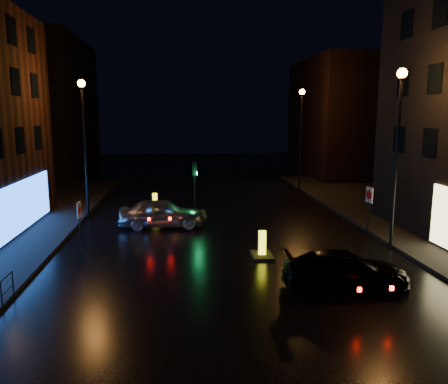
{
  "coord_description": "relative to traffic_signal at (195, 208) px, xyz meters",
  "views": [
    {
      "loc": [
        -2.15,
        -13.1,
        6.32
      ],
      "look_at": [
        -0.1,
        6.69,
        2.8
      ],
      "focal_mm": 35.0,
      "sensor_mm": 36.0,
      "label": 1
    }
  ],
  "objects": [
    {
      "name": "street_lamp_lfar",
      "position": [
        -6.6,
        -0.0,
        5.06
      ],
      "size": [
        0.44,
        0.44,
        8.37
      ],
      "color": "black",
      "rests_on": "ground"
    },
    {
      "name": "bollard_far",
      "position": [
        -2.62,
        2.02,
        -0.25
      ],
      "size": [
        1.07,
        1.43,
        1.14
      ],
      "rotation": [
        0.0,
        0.0,
        0.17
      ],
      "color": "black",
      "rests_on": "ground"
    },
    {
      "name": "traffic_signal",
      "position": [
        0.0,
        0.0,
        0.0
      ],
      "size": [
        1.4,
        2.4,
        3.45
      ],
      "color": "black",
      "rests_on": "ground"
    },
    {
      "name": "road_sign_left",
      "position": [
        -5.64,
        -6.65,
        1.26
      ],
      "size": [
        0.1,
        0.57,
        2.35
      ],
      "rotation": [
        0.0,
        0.0,
        -0.06
      ],
      "color": "black",
      "rests_on": "ground"
    },
    {
      "name": "road_sign_right",
      "position": [
        9.1,
        -5.2,
        1.41
      ],
      "size": [
        0.14,
        0.62,
        2.55
      ],
      "rotation": [
        0.0,
        0.0,
        3.27
      ],
      "color": "black",
      "rests_on": "ground"
    },
    {
      "name": "silver_hatchback",
      "position": [
        -1.99,
        -2.61,
        0.31
      ],
      "size": [
        4.81,
        2.04,
        1.62
      ],
      "primitive_type": "imported",
      "rotation": [
        0.0,
        0.0,
        1.55
      ],
      "color": "#B6BABF",
      "rests_on": "ground"
    },
    {
      "name": "street_lamp_rfar",
      "position": [
        9.0,
        8.0,
        5.06
      ],
      "size": [
        0.44,
        0.44,
        8.37
      ],
      "color": "black",
      "rests_on": "ground"
    },
    {
      "name": "building_far_left",
      "position": [
        -14.8,
        21.0,
        6.5
      ],
      "size": [
        8.0,
        16.0,
        14.0
      ],
      "primitive_type": "cube",
      "color": "black",
      "rests_on": "ground"
    },
    {
      "name": "bollard_near",
      "position": [
        2.71,
        -8.45,
        -0.24
      ],
      "size": [
        0.94,
        1.39,
        1.2
      ],
      "rotation": [
        0.0,
        0.0,
        -0.02
      ],
      "color": "black",
      "rests_on": "ground"
    },
    {
      "name": "ground",
      "position": [
        1.2,
        -14.0,
        -0.5
      ],
      "size": [
        120.0,
        120.0,
        0.0
      ],
      "primitive_type": "plane",
      "color": "black",
      "rests_on": "ground"
    },
    {
      "name": "dark_sedan",
      "position": [
        5.1,
        -12.29,
        0.17
      ],
      "size": [
        4.74,
        2.1,
        1.35
      ],
      "primitive_type": "imported",
      "rotation": [
        0.0,
        0.0,
        1.53
      ],
      "color": "black",
      "rests_on": "ground"
    },
    {
      "name": "street_lamp_rnear",
      "position": [
        9.0,
        -8.0,
        5.06
      ],
      "size": [
        0.44,
        0.44,
        8.37
      ],
      "color": "black",
      "rests_on": "ground"
    },
    {
      "name": "building_far_right",
      "position": [
        16.2,
        18.0,
        5.5
      ],
      "size": [
        8.0,
        14.0,
        12.0
      ],
      "primitive_type": "cube",
      "color": "black",
      "rests_on": "ground"
    }
  ]
}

